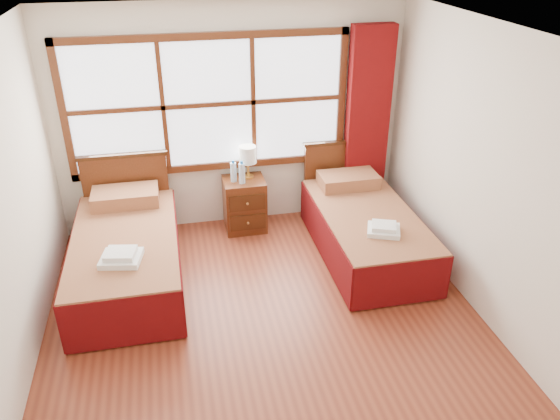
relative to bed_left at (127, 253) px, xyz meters
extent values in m
plane|color=brown|center=(1.25, -1.20, -0.31)|extent=(4.50, 4.50, 0.00)
plane|color=white|center=(1.25, -1.20, 2.29)|extent=(4.50, 4.50, 0.00)
plane|color=silver|center=(1.25, 1.05, 0.99)|extent=(4.00, 0.00, 4.00)
plane|color=silver|center=(3.25, -1.20, 0.99)|extent=(0.00, 4.50, 4.50)
cube|color=white|center=(1.00, 1.02, 1.19)|extent=(3.00, 0.02, 1.40)
cube|color=#532612|center=(1.00, 1.00, 0.45)|extent=(3.16, 0.06, 0.08)
cube|color=#532612|center=(1.00, 1.00, 1.93)|extent=(3.16, 0.06, 0.08)
cube|color=#532612|center=(-0.54, 1.00, 1.19)|extent=(0.08, 0.06, 1.56)
cube|color=#532612|center=(2.54, 1.00, 1.19)|extent=(0.08, 0.06, 1.56)
cube|color=#532612|center=(0.50, 1.00, 1.19)|extent=(0.05, 0.05, 1.40)
cube|color=#532612|center=(1.50, 1.00, 1.19)|extent=(0.05, 0.05, 1.40)
cube|color=#532612|center=(1.00, 1.00, 1.19)|extent=(3.00, 0.05, 0.05)
cube|color=maroon|center=(2.85, 0.91, 0.86)|extent=(0.50, 0.16, 2.30)
cube|color=#381C0B|center=(0.00, -0.07, -0.16)|extent=(0.91, 1.82, 0.30)
cube|color=maroon|center=(0.00, -0.07, 0.11)|extent=(1.02, 2.02, 0.25)
cube|color=#5E090B|center=(-0.51, -0.07, -0.04)|extent=(0.03, 2.02, 0.51)
cube|color=#5E090B|center=(0.51, -0.07, -0.04)|extent=(0.03, 2.02, 0.51)
cube|color=#5E090B|center=(0.00, -1.07, -0.04)|extent=(1.02, 0.03, 0.51)
cube|color=maroon|center=(0.00, 0.67, 0.31)|extent=(0.71, 0.42, 0.16)
cube|color=#532612|center=(0.00, 0.94, 0.18)|extent=(0.95, 0.06, 0.99)
cube|color=#381C0B|center=(0.00, 0.94, 0.69)|extent=(0.99, 0.08, 0.04)
cube|color=#381C0B|center=(2.56, -0.07, -0.17)|extent=(0.87, 1.74, 0.28)
cube|color=maroon|center=(2.56, -0.07, 0.09)|extent=(0.97, 1.93, 0.24)
cube|color=#5E090B|center=(2.07, -0.07, -0.05)|extent=(0.03, 1.93, 0.48)
cube|color=#5E090B|center=(3.05, -0.07, -0.05)|extent=(0.03, 1.93, 0.48)
cube|color=#5E090B|center=(2.56, -1.03, -0.05)|extent=(0.97, 0.03, 0.48)
cube|color=maroon|center=(2.56, 0.63, 0.28)|extent=(0.68, 0.40, 0.15)
cube|color=#532612|center=(2.56, 0.94, 0.16)|extent=(0.91, 0.06, 0.95)
cube|color=#381C0B|center=(2.56, 0.94, 0.64)|extent=(0.95, 0.08, 0.04)
cube|color=#532612|center=(1.34, 0.80, 0.01)|extent=(0.48, 0.43, 0.64)
cube|color=#381C0B|center=(1.34, 0.58, -0.12)|extent=(0.42, 0.02, 0.19)
cube|color=#381C0B|center=(1.34, 0.58, 0.14)|extent=(0.42, 0.02, 0.19)
sphere|color=#B07A3B|center=(1.34, 0.56, -0.12)|extent=(0.03, 0.03, 0.03)
sphere|color=#B07A3B|center=(1.34, 0.56, 0.14)|extent=(0.03, 0.03, 0.03)
cube|color=white|center=(0.00, -0.52, 0.26)|extent=(0.41, 0.37, 0.06)
cube|color=white|center=(0.00, -0.52, 0.31)|extent=(0.31, 0.28, 0.05)
cube|color=white|center=(2.56, -0.50, 0.23)|extent=(0.40, 0.38, 0.05)
cube|color=white|center=(2.56, -0.50, 0.28)|extent=(0.30, 0.28, 0.05)
cylinder|color=gold|center=(1.40, 0.86, 0.34)|extent=(0.12, 0.12, 0.02)
cylinder|color=gold|center=(1.40, 0.86, 0.43)|extent=(0.03, 0.03, 0.17)
cylinder|color=silver|center=(1.40, 0.86, 0.61)|extent=(0.20, 0.20, 0.20)
cylinder|color=silver|center=(1.22, 0.79, 0.44)|extent=(0.07, 0.07, 0.23)
cylinder|color=blue|center=(1.22, 0.79, 0.57)|extent=(0.03, 0.03, 0.03)
cylinder|color=silver|center=(1.31, 0.73, 0.45)|extent=(0.07, 0.07, 0.24)
cylinder|color=blue|center=(1.31, 0.73, 0.58)|extent=(0.03, 0.03, 0.03)
camera|label=1|loc=(0.55, -4.93, 2.99)|focal=35.00mm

